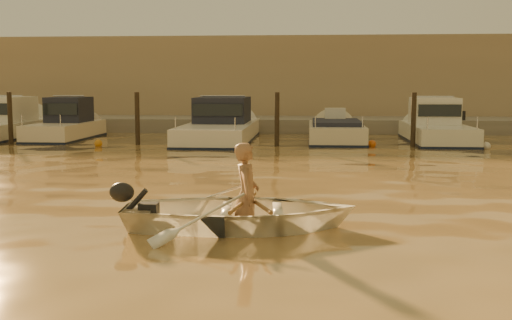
# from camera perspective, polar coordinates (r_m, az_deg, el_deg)

# --- Properties ---
(ground_plane) EXTENTS (160.00, 160.00, 0.00)m
(ground_plane) POSITION_cam_1_polar(r_m,az_deg,el_deg) (10.34, -0.98, -6.17)
(ground_plane) COLOR olive
(ground_plane) RESTS_ON ground
(dinghy) EXTENTS (3.96, 2.99, 0.78)m
(dinghy) POSITION_cam_1_polar(r_m,az_deg,el_deg) (10.39, -1.39, -4.61)
(dinghy) COLOR white
(dinghy) RESTS_ON ground_plane
(person) EXTENTS (0.45, 0.65, 1.69)m
(person) POSITION_cam_1_polar(r_m,az_deg,el_deg) (10.33, -0.84, -3.12)
(person) COLOR #926849
(person) RESTS_ON dinghy
(outboard_motor) EXTENTS (0.93, 0.48, 0.70)m
(outboard_motor) POSITION_cam_1_polar(r_m,az_deg,el_deg) (10.52, -9.61, -4.48)
(outboard_motor) COLOR black
(outboard_motor) RESTS_ON dinghy
(oar_port) EXTENTS (0.67, 2.03, 0.13)m
(oar_port) POSITION_cam_1_polar(r_m,az_deg,el_deg) (10.35, -0.01, -3.78)
(oar_port) COLOR olive
(oar_port) RESTS_ON dinghy
(oar_starboard) EXTENTS (0.25, 2.10, 0.13)m
(oar_starboard) POSITION_cam_1_polar(r_m,az_deg,el_deg) (10.36, -1.11, -3.78)
(oar_starboard) COLOR brown
(oar_starboard) RESTS_ON dinghy
(moored_boat_1) EXTENTS (1.90, 5.78, 1.75)m
(moored_boat_1) POSITION_cam_1_polar(r_m,az_deg,el_deg) (28.01, -16.61, 3.06)
(moored_boat_1) COLOR beige
(moored_boat_1) RESTS_ON ground_plane
(moored_boat_2) EXTENTS (2.64, 8.72, 1.75)m
(moored_boat_2) POSITION_cam_1_polar(r_m,az_deg,el_deg) (26.34, -3.20, 3.12)
(moored_boat_2) COLOR white
(moored_boat_2) RESTS_ON ground_plane
(moored_boat_3) EXTENTS (2.14, 6.14, 0.95)m
(moored_boat_3) POSITION_cam_1_polar(r_m,az_deg,el_deg) (26.13, 7.10, 2.17)
(moored_boat_3) COLOR beige
(moored_boat_3) RESTS_ON ground_plane
(moored_boat_4) EXTENTS (2.16, 6.70, 1.75)m
(moored_boat_4) POSITION_cam_1_polar(r_m,az_deg,el_deg) (26.56, 15.74, 2.90)
(moored_boat_4) COLOR silver
(moored_boat_4) RESTS_ON ground_plane
(piling_0) EXTENTS (0.18, 0.18, 2.20)m
(piling_0) POSITION_cam_1_polar(r_m,az_deg,el_deg) (26.50, -21.00, 3.29)
(piling_0) COLOR #2D2319
(piling_0) RESTS_ON ground_plane
(piling_1) EXTENTS (0.18, 0.18, 2.20)m
(piling_1) POSITION_cam_1_polar(r_m,az_deg,el_deg) (24.74, -10.50, 3.41)
(piling_1) COLOR #2D2319
(piling_1) RESTS_ON ground_plane
(piling_2) EXTENTS (0.18, 0.18, 2.20)m
(piling_2) POSITION_cam_1_polar(r_m,az_deg,el_deg) (23.90, 1.87, 3.41)
(piling_2) COLOR #2D2319
(piling_2) RESTS_ON ground_plane
(piling_3) EXTENTS (0.18, 0.18, 2.20)m
(piling_3) POSITION_cam_1_polar(r_m,az_deg,el_deg) (24.17, 13.82, 3.25)
(piling_3) COLOR #2D2319
(piling_3) RESTS_ON ground_plane
(fender_b) EXTENTS (0.30, 0.30, 0.30)m
(fender_b) POSITION_cam_1_polar(r_m,az_deg,el_deg) (24.63, -13.83, 1.45)
(fender_b) COLOR #C67817
(fender_b) RESTS_ON ground_plane
(fender_c) EXTENTS (0.30, 0.30, 0.30)m
(fender_c) POSITION_cam_1_polar(r_m,az_deg,el_deg) (23.17, -3.49, 1.30)
(fender_c) COLOR silver
(fender_c) RESTS_ON ground_plane
(fender_d) EXTENTS (0.30, 0.30, 0.30)m
(fender_d) POSITION_cam_1_polar(r_m,az_deg,el_deg) (23.99, 10.27, 1.40)
(fender_d) COLOR #CB5917
(fender_d) RESTS_ON ground_plane
(fender_e) EXTENTS (0.30, 0.30, 0.30)m
(fender_e) POSITION_cam_1_polar(r_m,az_deg,el_deg) (24.30, 19.80, 1.17)
(fender_e) COLOR silver
(fender_e) RESTS_ON ground_plane
(quay) EXTENTS (52.00, 4.00, 1.00)m
(quay) POSITION_cam_1_polar(r_m,az_deg,el_deg) (31.62, 2.95, 2.87)
(quay) COLOR gray
(quay) RESTS_ON ground_plane
(waterfront_building) EXTENTS (46.00, 7.00, 4.80)m
(waterfront_building) POSITION_cam_1_polar(r_m,az_deg,el_deg) (37.04, 3.25, 6.93)
(waterfront_building) COLOR #9E8466
(waterfront_building) RESTS_ON quay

